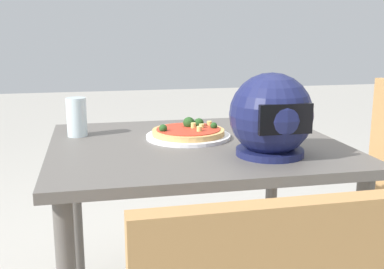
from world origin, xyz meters
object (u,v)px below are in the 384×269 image
dining_table (196,170)px  drinking_glass (77,117)px  pizza (189,131)px  motorcycle_helmet (271,116)px

dining_table → drinking_glass: 0.46m
pizza → drinking_glass: 0.40m
dining_table → pizza: bearing=-83.7°
drinking_glass → dining_table: bearing=154.3°
pizza → motorcycle_helmet: bearing=124.5°
dining_table → motorcycle_helmet: size_ratio=3.85×
dining_table → motorcycle_helmet: 0.35m
drinking_glass → pizza: bearing=163.8°
motorcycle_helmet → drinking_glass: bearing=-34.3°
pizza → drinking_glass: size_ratio=1.84×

